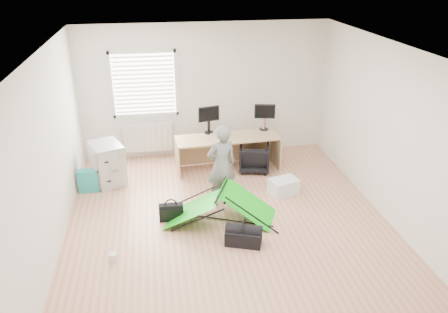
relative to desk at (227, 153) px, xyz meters
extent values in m
plane|color=tan|center=(-0.31, -1.86, -0.34)|extent=(5.50, 5.50, 0.00)
cube|color=silver|center=(-0.31, 0.89, 1.01)|extent=(5.00, 0.02, 2.70)
cube|color=silver|center=(-1.51, 0.85, 1.21)|extent=(1.20, 0.06, 1.20)
cube|color=silver|center=(-1.51, 0.81, 0.11)|extent=(1.00, 0.12, 0.60)
cube|color=tan|center=(0.00, 0.00, 0.00)|extent=(2.01, 0.75, 0.67)
cube|color=#AAABAF|center=(-2.26, -0.20, 0.05)|extent=(0.70, 0.80, 0.77)
cube|color=black|center=(-0.32, 0.27, 0.54)|extent=(0.43, 0.18, 0.40)
cube|color=black|center=(0.79, 0.27, 0.53)|extent=(0.42, 0.17, 0.39)
cube|color=beige|center=(-0.11, 0.24, 0.35)|extent=(0.41, 0.18, 0.02)
cylinder|color=#B36471|center=(0.78, 0.28, 0.46)|extent=(0.08, 0.08, 0.25)
imported|color=black|center=(0.51, -0.14, -0.07)|extent=(0.69, 0.70, 0.53)
imported|color=slate|center=(-0.32, -1.27, 0.36)|extent=(0.58, 0.46, 1.40)
cube|color=silver|center=(0.81, -1.13, -0.20)|extent=(0.56, 0.46, 0.27)
cube|color=teal|center=(-2.58, -0.49, -0.13)|extent=(0.36, 0.17, 0.42)
cube|color=black|center=(-1.19, -1.68, -0.19)|extent=(0.38, 0.12, 0.29)
cube|color=silver|center=(-2.04, -2.55, -0.29)|extent=(0.12, 0.12, 0.10)
cube|color=black|center=(-0.19, -2.49, -0.22)|extent=(0.58, 0.43, 0.23)
camera|label=1|loc=(-1.34, -7.63, 3.49)|focal=35.00mm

